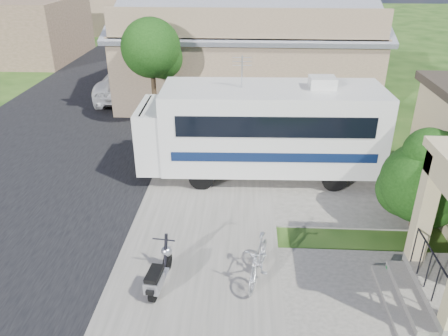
# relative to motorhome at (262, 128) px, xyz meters

# --- Properties ---
(ground) EXTENTS (120.00, 120.00, 0.00)m
(ground) POSITION_rel_motorhome_xyz_m (-0.64, -4.69, -1.71)
(ground) COLOR #193A0F
(street_slab) EXTENTS (9.00, 80.00, 0.02)m
(street_slab) POSITION_rel_motorhome_xyz_m (-8.14, 5.31, -1.70)
(street_slab) COLOR black
(street_slab) RESTS_ON ground
(sidewalk_slab) EXTENTS (4.00, 80.00, 0.06)m
(sidewalk_slab) POSITION_rel_motorhome_xyz_m (-1.64, 5.31, -1.68)
(sidewalk_slab) COLOR #595750
(sidewalk_slab) RESTS_ON ground
(driveway_slab) EXTENTS (7.00, 6.00, 0.05)m
(driveway_slab) POSITION_rel_motorhome_xyz_m (0.86, -0.19, -1.69)
(driveway_slab) COLOR #595750
(driveway_slab) RESTS_ON ground
(walk_slab) EXTENTS (4.00, 3.00, 0.05)m
(walk_slab) POSITION_rel_motorhome_xyz_m (2.36, -5.69, -1.69)
(walk_slab) COLOR #595750
(walk_slab) RESTS_ON ground
(warehouse) EXTENTS (12.50, 8.40, 5.04)m
(warehouse) POSITION_rel_motorhome_xyz_m (-0.64, 9.28, 0.27)
(warehouse) COLOR brown
(warehouse) RESTS_ON ground
(distant_bldg_far) EXTENTS (10.00, 8.00, 4.00)m
(distant_bldg_far) POSITION_rel_motorhome_xyz_m (-17.64, 17.31, 0.29)
(distant_bldg_far) COLOR brown
(distant_bldg_far) RESTS_ON ground
(distant_bldg_near) EXTENTS (8.00, 7.00, 3.20)m
(distant_bldg_near) POSITION_rel_motorhome_xyz_m (-15.64, 29.31, -0.11)
(distant_bldg_near) COLOR brown
(distant_bldg_near) RESTS_ON ground
(street_tree_a) EXTENTS (2.44, 2.40, 4.58)m
(street_tree_a) POSITION_rel_motorhome_xyz_m (-4.33, 4.36, 1.53)
(street_tree_a) COLOR black
(street_tree_a) RESTS_ON ground
(street_tree_b) EXTENTS (2.44, 2.40, 4.73)m
(street_tree_b) POSITION_rel_motorhome_xyz_m (-4.33, 14.36, 1.68)
(street_tree_b) COLOR black
(street_tree_b) RESTS_ON ground
(street_tree_c) EXTENTS (2.44, 2.40, 4.42)m
(street_tree_c) POSITION_rel_motorhome_xyz_m (-4.33, 23.36, 1.39)
(street_tree_c) COLOR black
(street_tree_c) RESTS_ON ground
(motorhome) EXTENTS (7.86, 2.73, 3.99)m
(motorhome) POSITION_rel_motorhome_xyz_m (0.00, 0.00, 0.00)
(motorhome) COLOR silver
(motorhome) RESTS_ON ground
(shrub) EXTENTS (2.38, 2.27, 2.92)m
(shrub) POSITION_rel_motorhome_xyz_m (4.19, -2.90, -0.22)
(shrub) COLOR black
(shrub) RESTS_ON ground
(scooter) EXTENTS (0.55, 1.50, 0.99)m
(scooter) POSITION_rel_motorhome_xyz_m (-2.39, -5.80, -1.27)
(scooter) COLOR black
(scooter) RESTS_ON ground
(bicycle) EXTENTS (0.90, 1.82, 1.05)m
(bicycle) POSITION_rel_motorhome_xyz_m (-0.18, -5.38, -1.19)
(bicycle) COLOR #ABACB3
(bicycle) RESTS_ON ground
(pickup_truck) EXTENTS (3.26, 6.22, 1.67)m
(pickup_truck) POSITION_rel_motorhome_xyz_m (-6.61, 8.64, -0.88)
(pickup_truck) COLOR silver
(pickup_truck) RESTS_ON ground
(van) EXTENTS (3.86, 7.04, 1.93)m
(van) POSITION_rel_motorhome_xyz_m (-7.16, 15.90, -0.75)
(van) COLOR silver
(van) RESTS_ON ground
(garden_hose) EXTENTS (0.40, 0.40, 0.18)m
(garden_hose) POSITION_rel_motorhome_xyz_m (3.06, -4.99, -1.62)
(garden_hose) COLOR #136128
(garden_hose) RESTS_ON ground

